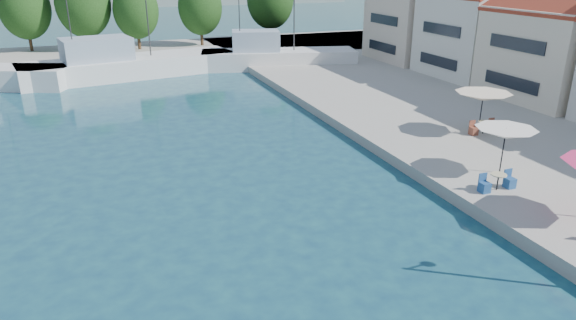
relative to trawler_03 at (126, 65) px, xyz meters
name	(u,v)px	position (x,y,z in m)	size (l,w,h in m)	color
quay_right	(565,114)	(27.39, -25.38, -0.77)	(32.00, 92.00, 0.60)	#A5A295
quay_far	(95,56)	(-2.61, 11.62, -0.77)	(90.00, 16.00, 0.60)	#A5A295
building_04	(564,38)	(29.39, -22.38, 3.95)	(9.00, 8.80, 9.20)	beige
building_05	(480,22)	(29.39, -13.38, 4.19)	(8.40, 8.80, 9.70)	silver
building_06	(421,11)	(29.39, -4.38, 4.43)	(9.00, 8.80, 10.20)	beige
trawler_03	(126,65)	(0.00, 0.00, 0.00)	(20.39, 8.74, 10.20)	white
trawler_04	(275,58)	(14.64, -0.86, 0.00)	(16.13, 7.74, 10.20)	silver
tree_04	(25,8)	(-9.34, 16.00, 4.30)	(5.59, 5.59, 8.27)	#3F2B19
tree_05	(83,4)	(-3.11, 14.37, 4.75)	(6.11, 6.11, 9.04)	#3F2B19
tree_06	(136,10)	(2.51, 12.91, 3.95)	(5.17, 5.17, 7.65)	#3F2B19
tree_07	(200,7)	(10.08, 13.42, 4.05)	(5.29, 5.29, 7.84)	#3F2B19
umbrella_white	(506,133)	(14.95, -32.87, 1.51)	(2.87, 2.87, 2.23)	black
umbrella_cream	(483,97)	(18.17, -27.47, 1.75)	(3.24, 3.24, 2.47)	black
cafe_table_02	(497,184)	(13.35, -34.48, -0.18)	(1.82, 0.70, 0.76)	black
cafe_table_03	(483,129)	(18.36, -27.65, -0.18)	(1.82, 0.70, 0.76)	black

